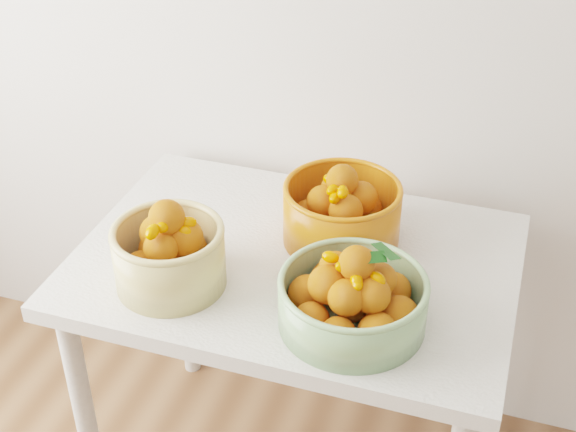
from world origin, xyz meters
name	(u,v)px	position (x,y,z in m)	size (l,w,h in m)	color
table	(295,290)	(-0.36, 1.60, 0.65)	(1.00, 0.70, 0.75)	silver
bowl_cream	(170,253)	(-0.59, 1.43, 0.83)	(0.31, 0.31, 0.21)	#D1B874
bowl_green	(353,298)	(-0.18, 1.42, 0.82)	(0.33, 0.33, 0.20)	#85AD77
bowl_orange	(342,212)	(-0.28, 1.70, 0.83)	(0.32, 0.32, 0.20)	#D35B12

